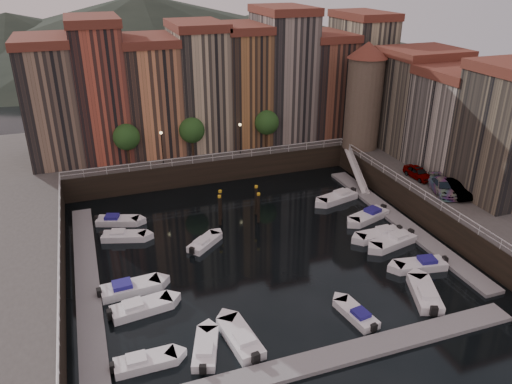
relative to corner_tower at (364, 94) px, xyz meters
name	(u,v)px	position (x,y,z in m)	size (l,w,h in m)	color
ground	(255,243)	(-20.00, -14.50, -10.19)	(200.00, 200.00, 0.00)	black
quay_far	(195,147)	(-20.00, 11.50, -8.69)	(80.00, 20.00, 3.00)	black
quay_right	(495,198)	(8.00, -16.50, -8.69)	(20.00, 36.00, 3.00)	black
dock_left	(87,278)	(-36.20, -15.50, -10.02)	(2.00, 28.00, 0.35)	gray
dock_right	(399,221)	(-3.80, -15.50, -10.02)	(2.00, 28.00, 0.35)	gray
dock_near	(335,357)	(-20.00, -31.50, -10.02)	(30.00, 2.00, 0.35)	gray
mountains	(132,32)	(-18.28, 95.50, -2.28)	(145.00, 100.00, 18.00)	#2D382D
far_terrace	(220,84)	(-16.69, 9.00, 0.76)	(48.70, 10.30, 17.50)	#836853
right_terrace	(462,116)	(6.50, -10.70, -0.64)	(9.30, 24.30, 14.00)	#6F6654
corner_tower	(364,94)	(0.00, 0.00, 0.00)	(5.20, 5.20, 13.80)	#6B5B4C
promenade_trees	(197,130)	(-21.33, 3.70, -3.61)	(21.20, 3.20, 5.20)	black
street_lamps	(202,137)	(-21.00, 2.70, -4.30)	(10.36, 0.36, 4.18)	black
railings	(240,190)	(-20.00, -9.62, -6.41)	(36.08, 34.04, 0.52)	white
gangway	(357,169)	(-2.90, -4.50, -8.28)	(2.78, 8.32, 3.73)	white
mooring_pilings	(239,206)	(-20.01, -9.15, -8.54)	(4.86, 2.40, 3.78)	black
boat_left_0	(144,362)	(-32.91, -27.68, -9.84)	(4.53, 1.67, 1.04)	white
boat_left_1	(140,308)	(-32.35, -21.57, -9.80)	(5.21, 2.47, 1.17)	white
boat_left_2	(129,288)	(-32.86, -18.59, -9.79)	(5.32, 2.25, 1.21)	white
boat_left_3	(123,236)	(-32.42, -9.19, -9.84)	(4.73, 2.88, 1.06)	white
boat_left_4	(117,221)	(-32.68, -5.54, -9.83)	(4.79, 3.05, 1.08)	white
boat_right_0	(421,265)	(-7.12, -23.82, -9.81)	(5.07, 2.53, 1.14)	white
boat_right_1	(394,241)	(-7.07, -19.32, -9.79)	(5.32, 2.94, 1.19)	white
boat_right_2	(380,235)	(-7.64, -17.70, -9.81)	(4.97, 1.88, 1.14)	white
boat_right_3	(369,216)	(-6.48, -13.70, -9.80)	(5.26, 3.33, 1.18)	white
boat_right_4	(338,197)	(-7.48, -8.38, -9.79)	(5.36, 3.06, 1.20)	white
boat_near_0	(206,349)	(-28.55, -27.91, -9.84)	(2.94, 4.62, 1.04)	white
boat_near_1	(241,339)	(-25.81, -27.77, -9.79)	(2.46, 5.31, 1.20)	white
boat_near_2	(357,314)	(-16.30, -28.07, -9.86)	(2.17, 4.44, 1.00)	white
boat_near_3	(425,294)	(-9.64, -27.76, -9.79)	(3.60, 5.33, 1.21)	white
car_a	(418,173)	(0.72, -11.80, -6.51)	(1.60, 3.99, 1.36)	gray
car_b	(455,189)	(1.67, -16.90, -6.43)	(1.62, 4.66, 1.53)	gray
car_c	(443,188)	(0.71, -16.16, -6.45)	(2.08, 5.11, 1.48)	gray
boat_extra_730	(204,243)	(-24.96, -13.23, -9.86)	(4.09, 3.83, 0.99)	white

